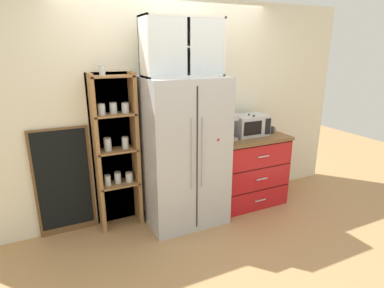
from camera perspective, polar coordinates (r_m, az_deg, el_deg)
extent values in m
plane|color=tan|center=(3.93, -1.24, -13.45)|extent=(10.69, 10.69, 0.00)
cube|color=silver|center=(3.83, -3.84, 6.15)|extent=(4.99, 0.10, 2.55)
cube|color=#B7BABF|center=(3.59, -1.44, -1.50)|extent=(0.90, 0.66, 1.71)
cube|color=black|center=(3.31, 0.95, -3.16)|extent=(0.01, 0.01, 1.57)
cylinder|color=#B7BABF|center=(3.24, 0.09, -1.97)|extent=(0.02, 0.02, 0.77)
cylinder|color=#B7BABF|center=(3.30, 1.97, -1.67)|extent=(0.02, 0.02, 0.77)
cube|color=red|center=(3.36, 4.81, 0.76)|extent=(0.02, 0.01, 0.02)
cube|color=brown|center=(3.70, -13.97, -1.05)|extent=(0.51, 0.04, 1.76)
cube|color=#9E7042|center=(3.54, -16.87, -2.13)|extent=(0.04, 0.24, 1.76)
cube|color=#9E7042|center=(3.62, -10.20, -1.24)|extent=(0.04, 0.24, 1.76)
cube|color=#9E7042|center=(3.70, -13.11, -7.06)|extent=(0.45, 0.24, 0.02)
cylinder|color=silver|center=(3.65, -15.08, -6.48)|extent=(0.07, 0.07, 0.11)
cylinder|color=white|center=(3.65, -15.06, -6.72)|extent=(0.06, 0.06, 0.07)
cylinder|color=#B2B2B7|center=(3.62, -15.15, -5.60)|extent=(0.07, 0.07, 0.01)
cylinder|color=silver|center=(3.68, -13.36, -6.05)|extent=(0.07, 0.07, 0.12)
cylinder|color=beige|center=(3.69, -13.34, -6.31)|extent=(0.06, 0.06, 0.08)
cylinder|color=#B2B2B7|center=(3.66, -13.42, -5.11)|extent=(0.07, 0.07, 0.01)
cylinder|color=silver|center=(3.68, -11.35, -6.00)|extent=(0.08, 0.08, 0.11)
cylinder|color=#E0C67F|center=(3.69, -11.34, -6.23)|extent=(0.07, 0.07, 0.07)
cylinder|color=#B2B2B7|center=(3.66, -11.41, -5.15)|extent=(0.08, 0.08, 0.01)
cube|color=#9E7042|center=(3.56, -13.54, -1.13)|extent=(0.45, 0.24, 0.02)
cylinder|color=silver|center=(3.53, -15.09, -0.14)|extent=(0.08, 0.08, 0.13)
cylinder|color=brown|center=(3.53, -15.06, -0.44)|extent=(0.07, 0.07, 0.09)
cylinder|color=#B2B2B7|center=(3.51, -15.17, 0.98)|extent=(0.08, 0.08, 0.01)
cylinder|color=silver|center=(3.56, -12.04, 0.15)|extent=(0.07, 0.07, 0.12)
cylinder|color=#CCB78C|center=(3.56, -12.03, -0.13)|extent=(0.06, 0.06, 0.08)
cylinder|color=#B2B2B7|center=(3.54, -12.11, 1.20)|extent=(0.07, 0.07, 0.01)
cube|color=#9E7042|center=(3.46, -13.99, 5.21)|extent=(0.45, 0.24, 0.02)
cylinder|color=silver|center=(3.42, -16.12, 5.98)|extent=(0.08, 0.08, 0.11)
cylinder|color=white|center=(3.42, -16.10, 5.72)|extent=(0.07, 0.07, 0.07)
cylinder|color=#B2B2B7|center=(3.41, -16.21, 6.97)|extent=(0.07, 0.07, 0.01)
cylinder|color=silver|center=(3.46, -14.12, 6.28)|extent=(0.08, 0.08, 0.11)
cylinder|color=#2D2D2D|center=(3.47, -14.10, 6.02)|extent=(0.07, 0.07, 0.07)
cylinder|color=#B2B2B7|center=(3.45, -14.19, 7.26)|extent=(0.08, 0.08, 0.01)
cylinder|color=silver|center=(3.46, -12.03, 6.35)|extent=(0.08, 0.08, 0.10)
cylinder|color=#B77A38|center=(3.46, -12.01, 6.10)|extent=(0.07, 0.07, 0.07)
cylinder|color=#B2B2B7|center=(3.45, -12.08, 7.29)|extent=(0.08, 0.08, 0.01)
cube|color=#9E7042|center=(3.40, -14.48, 11.84)|extent=(0.45, 0.24, 0.02)
cylinder|color=silver|center=(3.37, -16.04, 12.64)|extent=(0.06, 0.06, 0.09)
cylinder|color=#382316|center=(3.38, -16.02, 12.40)|extent=(0.05, 0.05, 0.06)
cylinder|color=#B2B2B7|center=(3.37, -16.11, 13.54)|extent=(0.06, 0.06, 0.01)
cube|color=red|center=(4.22, 10.16, -4.83)|extent=(0.91, 0.57, 0.88)
cube|color=brown|center=(4.08, 10.49, 1.21)|extent=(0.94, 0.60, 0.04)
cube|color=black|center=(4.08, 12.39, -8.23)|extent=(0.89, 0.00, 0.01)
cube|color=silver|center=(4.13, 12.34, -9.98)|extent=(0.16, 0.01, 0.01)
cube|color=black|center=(3.96, 12.65, -4.36)|extent=(0.89, 0.00, 0.01)
cube|color=silver|center=(4.01, 12.61, -6.21)|extent=(0.16, 0.01, 0.01)
cube|color=black|center=(3.87, 12.93, -0.29)|extent=(0.89, 0.00, 0.01)
cube|color=silver|center=(3.90, 12.88, -2.23)|extent=(0.16, 0.01, 0.01)
cube|color=#B7BABF|center=(4.09, 10.36, 3.43)|extent=(0.44, 0.32, 0.26)
cube|color=black|center=(3.92, 11.03, 2.83)|extent=(0.26, 0.01, 0.17)
cube|color=black|center=(4.06, 13.65, 3.14)|extent=(0.08, 0.01, 0.20)
cube|color=#B7B7BC|center=(3.86, 6.50, 1.05)|extent=(0.17, 0.20, 0.03)
cube|color=#B7B7BC|center=(3.89, 6.02, 3.22)|extent=(0.17, 0.06, 0.30)
cube|color=#B7B7BC|center=(3.80, 6.63, 4.89)|extent=(0.17, 0.20, 0.06)
cylinder|color=black|center=(3.84, 6.61, 2.09)|extent=(0.11, 0.11, 0.12)
cylinder|color=#2D2D33|center=(4.26, 14.23, 2.52)|extent=(0.07, 0.07, 0.09)
torus|color=#2D2D33|center=(4.29, 14.74, 2.64)|extent=(0.05, 0.01, 0.05)
cylinder|color=brown|center=(4.01, 11.03, 2.66)|extent=(0.07, 0.07, 0.20)
cone|color=brown|center=(3.98, 11.12, 4.10)|extent=(0.07, 0.07, 0.04)
cylinder|color=brown|center=(3.98, 11.14, 4.53)|extent=(0.03, 0.03, 0.07)
cylinder|color=black|center=(3.97, 11.17, 5.09)|extent=(0.03, 0.03, 0.01)
cylinder|color=#285B33|center=(4.09, 10.18, 2.94)|extent=(0.06, 0.06, 0.19)
cone|color=#285B33|center=(4.06, 10.26, 4.32)|extent=(0.06, 0.06, 0.04)
cylinder|color=#285B33|center=(4.06, 10.28, 4.74)|extent=(0.02, 0.02, 0.07)
cylinder|color=black|center=(4.05, 10.31, 5.29)|extent=(0.02, 0.02, 0.01)
cube|color=silver|center=(3.57, -2.75, 17.21)|extent=(0.86, 0.02, 0.60)
cube|color=silver|center=(3.44, -1.78, 22.09)|extent=(0.86, 0.32, 0.02)
cube|color=silver|center=(3.44, -1.69, 12.37)|extent=(0.86, 0.32, 0.02)
cube|color=silver|center=(3.28, -8.77, 17.07)|extent=(0.02, 0.32, 0.60)
cube|color=silver|center=(3.62, 4.66, 17.17)|extent=(0.02, 0.32, 0.60)
cube|color=silver|center=(3.43, -1.73, 17.23)|extent=(0.83, 0.30, 0.02)
cube|color=silver|center=(3.20, -4.25, 17.22)|extent=(0.40, 0.01, 0.56)
cube|color=silver|center=(3.38, 2.87, 17.22)|extent=(0.40, 0.01, 0.56)
cylinder|color=silver|center=(3.33, -6.55, 12.32)|extent=(0.05, 0.05, 0.00)
cylinder|color=silver|center=(3.33, -6.57, 12.89)|extent=(0.01, 0.01, 0.07)
cone|color=silver|center=(3.32, -6.61, 13.92)|extent=(0.06, 0.06, 0.05)
cylinder|color=silver|center=(3.40, -3.27, 12.50)|extent=(0.05, 0.05, 0.00)
cylinder|color=silver|center=(3.40, -3.28, 13.05)|extent=(0.01, 0.01, 0.07)
cone|color=silver|center=(3.39, -3.30, 14.06)|extent=(0.06, 0.06, 0.05)
cylinder|color=silver|center=(3.48, -0.14, 12.63)|extent=(0.05, 0.05, 0.00)
cylinder|color=silver|center=(3.48, -0.14, 13.17)|extent=(0.01, 0.01, 0.07)
cone|color=silver|center=(3.47, -0.14, 14.16)|extent=(0.06, 0.06, 0.05)
cylinder|color=silver|center=(3.57, 2.85, 12.72)|extent=(0.05, 0.05, 0.00)
cylinder|color=silver|center=(3.57, 2.86, 13.24)|extent=(0.01, 0.01, 0.07)
cone|color=silver|center=(3.56, 2.87, 14.21)|extent=(0.06, 0.06, 0.05)
cylinder|color=white|center=(3.33, -6.01, 17.86)|extent=(0.06, 0.06, 0.07)
cylinder|color=white|center=(3.43, -1.74, 17.91)|extent=(0.06, 0.06, 0.07)
cylinder|color=white|center=(3.54, 2.28, 17.87)|extent=(0.06, 0.06, 0.07)
cube|color=brown|center=(3.70, -22.29, -6.42)|extent=(0.60, 0.04, 1.21)
cube|color=black|center=(3.67, -22.32, -6.10)|extent=(0.54, 0.01, 1.11)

